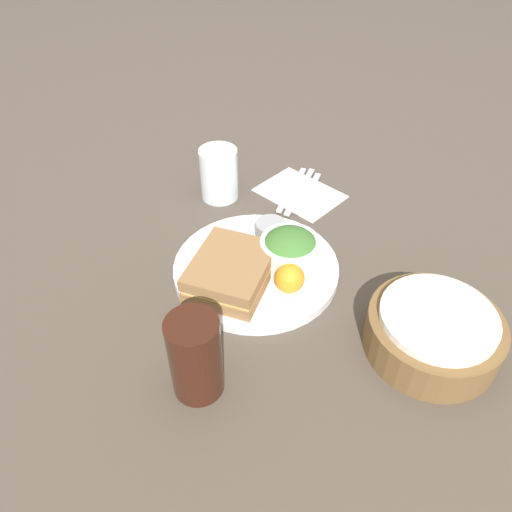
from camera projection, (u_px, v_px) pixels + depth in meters
The scene contains 13 objects.
ground_plane at pixel (256, 272), 0.88m from camera, with size 4.00×4.00×0.00m, color #4C4238.
plate at pixel (256, 268), 0.87m from camera, with size 0.29×0.29×0.02m, color silver.
sandwich at pixel (233, 273), 0.81m from camera, with size 0.18×0.17×0.05m.
salad_bowl at pixel (290, 249), 0.85m from camera, with size 0.10×0.10×0.07m.
dressing_cup at pixel (271, 232), 0.90m from camera, with size 0.05×0.05×0.04m, color #99999E.
orange_wedge at pixel (290, 278), 0.80m from camera, with size 0.05×0.05×0.05m, color orange.
drink_glass at pixel (195, 357), 0.66m from camera, with size 0.07×0.07×0.13m, color #38190F.
bread_basket at pixel (433, 332), 0.73m from camera, with size 0.20×0.20×0.07m.
napkin at pixel (300, 193), 1.05m from camera, with size 0.12×0.17×0.00m, color white.
fork at pixel (292, 189), 1.06m from camera, with size 0.17×0.01×0.01m, color silver.
knife at pixel (300, 191), 1.05m from camera, with size 0.18×0.01×0.01m, color silver.
spoon at pixel (308, 193), 1.05m from camera, with size 0.15×0.01×0.01m, color silver.
water_glass at pixel (219, 174), 1.01m from camera, with size 0.08×0.08×0.11m, color silver.
Camera 1 is at (0.46, 0.44, 0.61)m, focal length 35.00 mm.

